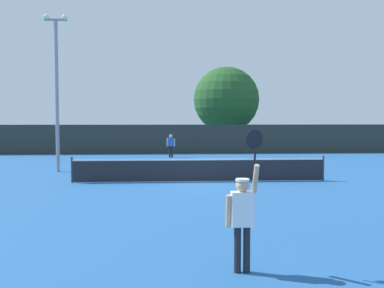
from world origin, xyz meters
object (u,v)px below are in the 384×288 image
at_px(large_tree, 226,100).
at_px(parked_car_near, 90,140).
at_px(player_receiving, 171,144).
at_px(tennis_ball, 233,174).
at_px(light_pole, 57,82).
at_px(player_serving, 243,210).

bearing_deg(large_tree, parked_car_near, 179.61).
height_order(player_receiving, large_tree, large_tree).
bearing_deg(tennis_ball, player_receiving, 105.61).
xyz_separation_m(player_receiving, large_tree, (5.06, 8.85, 3.38)).
bearing_deg(tennis_ball, large_tree, 82.99).
distance_m(large_tree, parked_car_near, 12.45).
xyz_separation_m(light_pole, parked_car_near, (-1.08, 16.88, -3.67)).
height_order(tennis_ball, parked_car_near, parked_car_near).
bearing_deg(light_pole, player_serving, -66.63).
bearing_deg(player_receiving, parked_car_near, -52.44).
xyz_separation_m(player_serving, parked_car_near, (-7.68, 32.16, -0.30)).
relative_size(player_receiving, parked_car_near, 0.36).
xyz_separation_m(player_receiving, light_pole, (-5.79, -7.95, 3.50)).
xyz_separation_m(player_receiving, parked_car_near, (-6.87, 8.94, -0.17)).
bearing_deg(parked_car_near, player_receiving, -48.90).
distance_m(tennis_ball, parked_car_near, 21.13).
bearing_deg(player_serving, player_receiving, 92.00).
height_order(player_serving, light_pole, light_pole).
height_order(light_pole, parked_car_near, light_pole).
distance_m(tennis_ball, large_tree, 19.34).
bearing_deg(player_serving, large_tree, 82.46).
height_order(player_serving, large_tree, large_tree).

